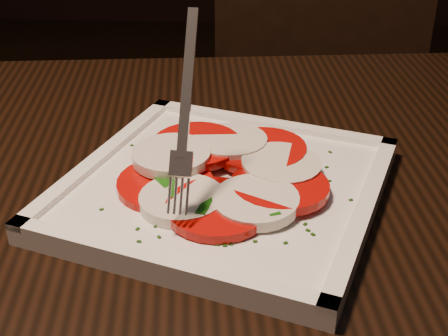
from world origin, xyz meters
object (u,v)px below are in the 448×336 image
object	(u,v)px
fork	(188,104)
chair	(314,122)
table	(178,293)
plate	(224,189)

from	to	relation	value
fork	chair	bearing A→B (deg)	81.13
table	chair	world-z (taller)	chair
plate	fork	xyz separation A→B (m)	(-0.03, -0.03, 0.10)
chair	fork	bearing A→B (deg)	-98.44
chair	plate	world-z (taller)	chair
plate	fork	bearing A→B (deg)	-129.52
table	chair	size ratio (longest dim) A/B	1.38
chair	plate	size ratio (longest dim) A/B	3.41
plate	fork	size ratio (longest dim) A/B	1.93
table	plate	bearing A→B (deg)	27.86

